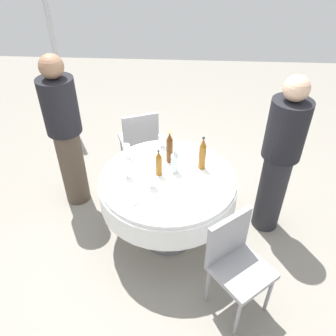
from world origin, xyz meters
TOP-DOWN VIEW (x-y plane):
  - ground_plane at (0.00, 0.00)m, footprint 10.00×10.00m
  - dining_table at (0.00, 0.00)m, footprint 1.23×1.23m
  - bottle_amber_rear at (0.03, 0.08)m, footprint 0.06×0.06m
  - bottle_brown_far at (0.23, -0.00)m, footprint 0.06×0.06m
  - bottle_clear_right at (0.08, -0.06)m, footprint 0.07×0.07m
  - bottle_amber_near at (0.15, -0.30)m, footprint 0.07×0.07m
  - wine_glass_near at (0.25, 0.40)m, footprint 0.07×0.07m
  - wine_glass_north at (0.47, 0.09)m, footprint 0.07×0.07m
  - wine_glass_front at (-0.03, 0.35)m, footprint 0.07×0.07m
  - wine_glass_left at (-0.14, 0.13)m, footprint 0.07×0.07m
  - plate_west at (-0.29, 0.28)m, footprint 0.23×0.23m
  - plate_inner at (0.33, -0.17)m, footprint 0.20×0.20m
  - fork_far at (-0.21, -0.07)m, footprint 0.03×0.18m
  - spoon_right at (-0.43, 0.02)m, footprint 0.03×0.18m
  - fork_near at (0.30, 0.18)m, footprint 0.18×0.07m
  - folded_napkin at (-0.07, -0.32)m, footprint 0.21×0.21m
  - person_rear at (0.21, -0.99)m, footprint 0.34×0.34m
  - person_far at (0.48, 1.05)m, footprint 0.34×0.34m
  - chair_front at (0.96, 0.39)m, footprint 0.52×0.52m
  - chair_left at (-0.68, -0.55)m, footprint 0.56×0.56m
  - tent_pole_main at (2.31, 1.72)m, footprint 0.07×0.07m

SIDE VIEW (x-z plane):
  - ground_plane at x=0.00m, z-range 0.00..0.00m
  - chair_front at x=0.96m, z-range 0.08..0.95m
  - chair_left at x=-0.68m, z-range 0.08..0.95m
  - dining_table at x=0.00m, z-range 0.22..0.96m
  - fork_far at x=-0.21m, z-range 0.74..0.74m
  - spoon_right at x=-0.43m, z-range 0.74..0.74m
  - fork_near at x=0.30m, z-range 0.74..0.74m
  - plate_west at x=-0.29m, z-range 0.74..0.76m
  - plate_inner at x=0.33m, z-range 0.74..0.76m
  - folded_napkin at x=-0.07m, z-range 0.74..0.76m
  - wine_glass_north at x=0.47m, z-range 0.77..0.90m
  - person_rear at x=0.21m, z-range 0.04..1.65m
  - wine_glass_near at x=0.25m, z-range 0.77..0.92m
  - bottle_clear_right at x=0.08m, z-range 0.73..0.97m
  - wine_glass_left at x=-0.14m, z-range 0.78..0.94m
  - bottle_amber_rear at x=0.03m, z-range 0.73..0.98m
  - wine_glass_front at x=-0.03m, z-range 0.78..0.94m
  - person_far at x=0.48m, z-range 0.04..1.68m
  - bottle_brown_far at x=0.23m, z-range 0.73..1.04m
  - bottle_amber_near at x=0.15m, z-range 0.73..1.05m
  - tent_pole_main at x=2.31m, z-range 0.00..2.46m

